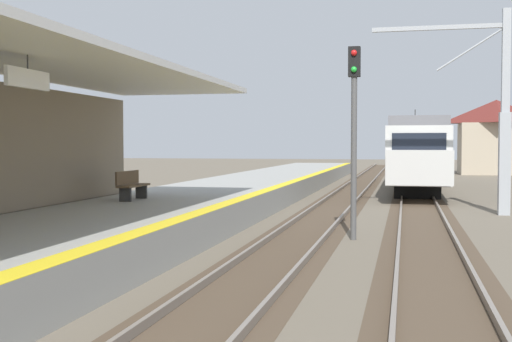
{
  "coord_description": "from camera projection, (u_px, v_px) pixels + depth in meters",
  "views": [
    {
      "loc": [
        4.72,
        -2.82,
        2.59
      ],
      "look_at": [
        2.05,
        8.86,
        2.1
      ],
      "focal_mm": 45.94,
      "sensor_mm": 36.0,
      "label": 1
    }
  ],
  "objects": [
    {
      "name": "rail_signal_post",
      "position": [
        354.0,
        122.0,
        17.59
      ],
      "size": [
        0.32,
        0.34,
        5.2
      ],
      "color": "#4C4C4C",
      "rests_on": "ground"
    },
    {
      "name": "approaching_train",
      "position": [
        416.0,
        151.0,
        37.1
      ],
      "size": [
        2.93,
        19.6,
        4.76
      ],
      "color": "silver",
      "rests_on": "ground"
    },
    {
      "name": "distant_trackside_house",
      "position": [
        496.0,
        135.0,
        56.24
      ],
      "size": [
        6.6,
        5.28,
        6.4
      ],
      "color": "tan",
      "rests_on": "ground"
    },
    {
      "name": "catenary_pylon_far_side",
      "position": [
        496.0,
        116.0,
        23.86
      ],
      "size": [
        5.0,
        0.4,
        7.5
      ],
      "color": "#9EA3A8",
      "rests_on": "ground"
    },
    {
      "name": "station_platform",
      "position": [
        163.0,
        214.0,
        20.02
      ],
      "size": [
        5.0,
        80.0,
        0.91
      ],
      "color": "#999993",
      "rests_on": "ground"
    },
    {
      "name": "platform_bench",
      "position": [
        131.0,
        184.0,
        19.81
      ],
      "size": [
        0.45,
        1.6,
        0.88
      ],
      "color": "brown",
      "rests_on": "station_platform"
    },
    {
      "name": "track_pair_middle",
      "position": [
        422.0,
        219.0,
        22.2
      ],
      "size": [
        2.34,
        120.0,
        0.16
      ],
      "color": "#4C3D2D",
      "rests_on": "ground"
    },
    {
      "name": "track_pair_nearest_platform",
      "position": [
        322.0,
        217.0,
        22.96
      ],
      "size": [
        2.34,
        120.0,
        0.16
      ],
      "color": "#4C3D2D",
      "rests_on": "ground"
    }
  ]
}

